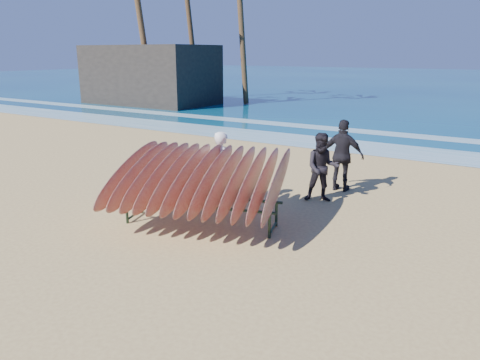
{
  "coord_description": "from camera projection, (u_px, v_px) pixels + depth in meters",
  "views": [
    {
      "loc": [
        4.78,
        -6.66,
        3.37
      ],
      "look_at": [
        0.0,
        0.8,
        0.95
      ],
      "focal_mm": 35.0,
      "sensor_mm": 36.0,
      "label": 1
    }
  ],
  "objects": [
    {
      "name": "ground",
      "position": [
        217.0,
        238.0,
        8.78
      ],
      "size": [
        120.0,
        120.0,
        0.0
      ],
      "primitive_type": "plane",
      "color": "tan",
      "rests_on": "ground"
    },
    {
      "name": "foam_near",
      "position": [
        377.0,
        149.0,
        16.9
      ],
      "size": [
        160.0,
        160.0,
        0.0
      ],
      "primitive_type": "plane",
      "color": "white",
      "rests_on": "ground"
    },
    {
      "name": "foam_far",
      "position": [
        402.0,
        135.0,
        19.75
      ],
      "size": [
        160.0,
        160.0,
        0.0
      ],
      "primitive_type": "plane",
      "color": "white",
      "rests_on": "ground"
    },
    {
      "name": "surfboard_rack",
      "position": [
        200.0,
        178.0,
        9.22
      ],
      "size": [
        3.89,
        3.71,
        1.63
      ],
      "rotation": [
        0.0,
        0.0,
        0.3
      ],
      "color": "black",
      "rests_on": "ground"
    },
    {
      "name": "person_white",
      "position": [
        222.0,
        168.0,
        10.54
      ],
      "size": [
        0.73,
        0.66,
        1.68
      ],
      "primitive_type": "imported",
      "rotation": [
        0.0,
        0.0,
        2.62
      ],
      "color": "white",
      "rests_on": "ground"
    },
    {
      "name": "person_dark_a",
      "position": [
        322.0,
        168.0,
        10.79
      ],
      "size": [
        0.97,
        0.9,
        1.61
      ],
      "primitive_type": "imported",
      "rotation": [
        0.0,
        0.0,
        0.47
      ],
      "color": "black",
      "rests_on": "ground"
    },
    {
      "name": "person_dark_b",
      "position": [
        343.0,
        156.0,
        11.61
      ],
      "size": [
        1.08,
        0.5,
        1.79
      ],
      "primitive_type": "imported",
      "rotation": [
        0.0,
        0.0,
        3.21
      ],
      "color": "black",
      "rests_on": "ground"
    },
    {
      "name": "building",
      "position": [
        150.0,
        75.0,
        31.47
      ],
      "size": [
        8.63,
        4.8,
        3.84
      ],
      "primitive_type": "cube",
      "color": "#2D2823",
      "rests_on": "ground"
    }
  ]
}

